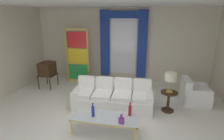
% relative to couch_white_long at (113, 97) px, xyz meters
% --- Properties ---
extents(ground_plane, '(16.00, 16.00, 0.00)m').
position_rel_couch_white_long_xyz_m(ground_plane, '(-0.15, -0.56, -0.31)').
color(ground_plane, white).
extents(wall_rear, '(8.00, 0.12, 3.00)m').
position_rel_couch_white_long_xyz_m(wall_rear, '(-0.15, 2.50, 1.19)').
color(wall_rear, beige).
rests_on(wall_rear, ground).
extents(wall_left, '(0.12, 7.00, 3.00)m').
position_rel_couch_white_long_xyz_m(wall_left, '(-3.81, 0.04, 1.19)').
color(wall_left, beige).
rests_on(wall_left, ground).
extents(ceiling_slab, '(8.00, 7.60, 0.04)m').
position_rel_couch_white_long_xyz_m(ceiling_slab, '(-0.15, 0.24, 2.71)').
color(ceiling_slab, white).
extents(curtained_window, '(2.00, 0.17, 2.70)m').
position_rel_couch_white_long_xyz_m(curtained_window, '(-0.05, 2.33, 1.44)').
color(curtained_window, white).
rests_on(curtained_window, ground).
extents(couch_white_long, '(2.38, 1.03, 0.86)m').
position_rel_couch_white_long_xyz_m(couch_white_long, '(0.00, 0.00, 0.00)').
color(couch_white_long, white).
rests_on(couch_white_long, ground).
extents(coffee_table, '(1.58, 0.60, 0.41)m').
position_rel_couch_white_long_xyz_m(coffee_table, '(0.07, -1.30, 0.07)').
color(coffee_table, silver).
rests_on(coffee_table, ground).
extents(bottle_blue_decanter, '(0.07, 0.07, 0.35)m').
position_rel_couch_white_long_xyz_m(bottle_blue_decanter, '(-0.21, -1.36, 0.25)').
color(bottle_blue_decanter, navy).
rests_on(bottle_blue_decanter, coffee_table).
extents(bottle_crystal_tall, '(0.13, 0.13, 0.22)m').
position_rel_couch_white_long_xyz_m(bottle_crystal_tall, '(0.48, -1.49, 0.18)').
color(bottle_crystal_tall, '#753384').
rests_on(bottle_crystal_tall, coffee_table).
extents(bottle_amber_squat, '(0.08, 0.08, 0.34)m').
position_rel_couch_white_long_xyz_m(bottle_amber_squat, '(0.63, -1.14, 0.24)').
color(bottle_amber_squat, maroon).
rests_on(bottle_amber_squat, coffee_table).
extents(vintage_tv, '(0.62, 0.61, 1.35)m').
position_rel_couch_white_long_xyz_m(vintage_tv, '(-2.76, 0.98, 0.42)').
color(vintage_tv, '#382314').
rests_on(vintage_tv, ground).
extents(armchair_white, '(0.82, 0.82, 0.80)m').
position_rel_couch_white_long_xyz_m(armchair_white, '(2.46, 0.72, -0.02)').
color(armchair_white, white).
rests_on(armchair_white, ground).
extents(stained_glass_divider, '(0.95, 0.05, 2.20)m').
position_rel_couch_white_long_xyz_m(stained_glass_divider, '(-1.82, 1.75, 0.75)').
color(stained_glass_divider, gold).
rests_on(stained_glass_divider, ground).
extents(peacock_figurine, '(0.44, 0.60, 0.50)m').
position_rel_couch_white_long_xyz_m(peacock_figurine, '(-1.37, 1.36, -0.09)').
color(peacock_figurine, beige).
rests_on(peacock_figurine, ground).
extents(round_side_table, '(0.48, 0.48, 0.59)m').
position_rel_couch_white_long_xyz_m(round_side_table, '(1.63, 0.02, 0.05)').
color(round_side_table, '#382314').
rests_on(round_side_table, ground).
extents(table_lamp_brass, '(0.32, 0.32, 0.57)m').
position_rel_couch_white_long_xyz_m(table_lamp_brass, '(1.63, 0.02, 0.72)').
color(table_lamp_brass, '#B29338').
rests_on(table_lamp_brass, round_side_table).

